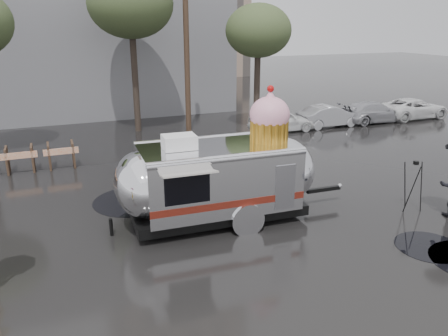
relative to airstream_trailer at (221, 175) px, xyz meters
name	(u,v)px	position (x,y,z in m)	size (l,w,h in m)	color
ground	(268,272)	(-0.04, -3.09, -1.38)	(120.00, 120.00, 0.00)	black
puddles	(281,226)	(1.44, -1.06, -1.37)	(9.34, 9.24, 0.01)	black
grey_building	(41,6)	(-4.04, 20.91, 5.12)	(22.00, 12.00, 13.00)	slate
utility_pole	(186,41)	(2.46, 10.91, 3.24)	(1.60, 0.28, 9.00)	#473323
tree_mid	(130,4)	(-0.04, 11.91, 4.96)	(4.20, 4.20, 8.03)	#382D26
tree_right	(258,32)	(5.96, 9.91, 3.68)	(3.36, 3.36, 6.42)	#382D26
barricade_row	(20,159)	(-5.59, 6.88, -0.85)	(4.30, 0.80, 1.00)	#473323
parked_cars	(356,111)	(11.74, 8.91, -0.66)	(13.20, 1.90, 1.50)	silver
airstream_trailer	(221,175)	(0.00, 0.00, 0.00)	(7.29, 2.85, 3.93)	silver
tripod	(413,181)	(5.68, -1.54, -0.43)	(0.64, 0.62, 1.58)	black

